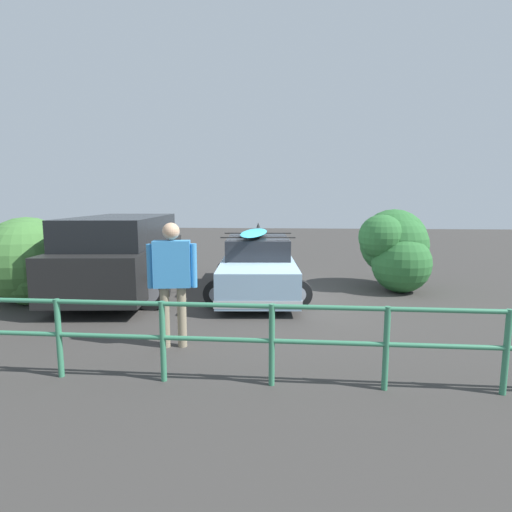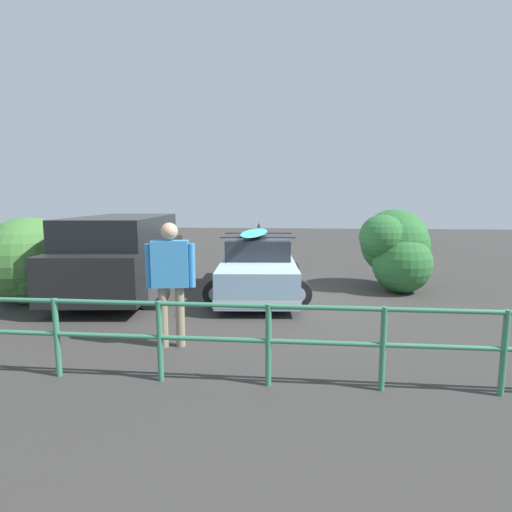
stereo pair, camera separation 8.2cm
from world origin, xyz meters
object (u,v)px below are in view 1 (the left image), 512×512
object	(u,v)px
bush_near_left	(395,249)
bush_near_right	(31,263)
sedan_car	(258,266)
person_bystander	(172,273)
suv_car	(123,254)

from	to	relation	value
bush_near_left	bush_near_right	distance (m)	8.34
sedan_car	bush_near_left	xyz separation A→B (m)	(-3.32, -0.52, 0.38)
bush_near_left	person_bystander	bearing A→B (deg)	44.24
suv_car	bush_near_right	xyz separation A→B (m)	(1.75, 0.76, -0.11)
person_bystander	bush_near_left	bearing A→B (deg)	-135.76
sedan_car	suv_car	bearing A→B (deg)	7.02
suv_car	person_bystander	distance (m)	3.92
suv_car	bush_near_left	distance (m)	6.48
suv_car	bush_near_left	world-z (taller)	bush_near_left
sedan_car	suv_car	xyz separation A→B (m)	(3.10, 0.38, 0.31)
sedan_car	suv_car	distance (m)	3.14
suv_car	bush_near_left	xyz separation A→B (m)	(-6.42, -0.90, 0.07)
bush_near_left	bush_near_right	world-z (taller)	bush_near_left
bush_near_left	bush_near_right	xyz separation A→B (m)	(8.17, 1.67, -0.18)
sedan_car	bush_near_right	size ratio (longest dim) A/B	2.14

